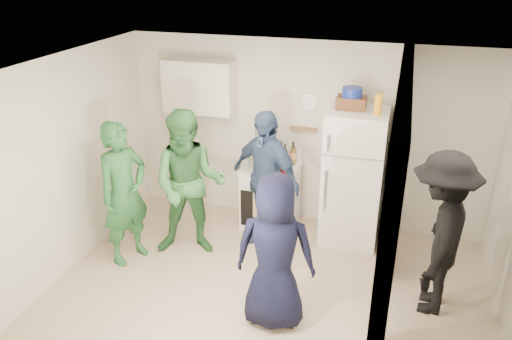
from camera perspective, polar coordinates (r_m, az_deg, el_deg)
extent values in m
plane|color=#C4AA8A|center=(5.82, 1.62, -13.23)|extent=(4.80, 4.80, 0.00)
plane|color=silver|center=(6.69, 5.55, 4.04)|extent=(4.80, 0.00, 4.80)
plane|color=silver|center=(3.78, -5.08, -12.98)|extent=(4.80, 0.00, 4.80)
plane|color=silver|center=(6.17, -20.31, 0.83)|extent=(0.00, 3.40, 3.40)
plane|color=white|center=(4.75, 1.97, 11.60)|extent=(4.80, 4.80, 0.00)
cube|color=silver|center=(6.03, 15.63, 0.95)|extent=(0.12, 1.20, 2.50)
cube|color=silver|center=(4.07, 14.40, -10.67)|extent=(0.12, 1.20, 2.50)
cube|color=silver|center=(4.65, 16.52, 7.82)|extent=(0.12, 1.00, 0.40)
cube|color=white|center=(6.79, 1.65, -2.99)|extent=(0.74, 0.61, 0.88)
cube|color=silver|center=(6.74, -6.46, 9.49)|extent=(0.95, 0.34, 0.70)
cube|color=white|center=(6.41, 11.03, -0.82)|extent=(0.72, 0.70, 1.75)
cube|color=brown|center=(6.14, 10.84, 7.57)|extent=(0.35, 0.25, 0.15)
cylinder|color=navy|center=(6.11, 10.94, 8.74)|extent=(0.24, 0.24, 0.11)
cylinder|color=#FFAE15|center=(5.96, 13.78, 7.32)|extent=(0.09, 0.09, 0.25)
cylinder|color=white|center=(6.53, 6.10, 7.65)|extent=(0.22, 0.02, 0.22)
cube|color=olive|center=(6.61, 5.49, 4.71)|extent=(0.35, 0.08, 0.03)
cylinder|color=yellow|center=(6.39, 0.15, 0.81)|extent=(0.09, 0.09, 0.25)
cylinder|color=red|center=(6.36, 3.14, -0.01)|extent=(0.09, 0.09, 0.12)
imported|color=#2A6A32|center=(6.07, -14.83, -2.61)|extent=(0.64, 0.76, 1.77)
imported|color=#397332|center=(6.05, -7.63, -1.65)|extent=(1.05, 0.91, 1.85)
imported|color=#375578|center=(6.22, 1.03, -1.02)|extent=(1.13, 0.84, 1.78)
imported|color=black|center=(4.91, 2.18, -9.41)|extent=(0.85, 0.60, 1.63)
imported|color=black|center=(5.39, 20.19, -6.93)|extent=(0.80, 1.22, 1.77)
cylinder|color=brown|center=(6.73, -0.18, 2.10)|extent=(0.06, 0.06, 0.26)
cylinder|color=#1B4F1A|center=(6.53, -0.01, 1.53)|extent=(0.07, 0.07, 0.29)
cylinder|color=#A7B1B4|center=(6.72, 1.30, 2.22)|extent=(0.06, 0.06, 0.30)
cylinder|color=brown|center=(6.52, 1.68, 1.25)|extent=(0.08, 0.08, 0.25)
cylinder|color=#9497A4|center=(6.67, 2.92, 2.05)|extent=(0.07, 0.07, 0.31)
cylinder|color=#153916|center=(6.53, 3.33, 1.65)|extent=(0.06, 0.06, 0.33)
cylinder|color=olive|center=(6.62, 4.25, 1.93)|extent=(0.08, 0.08, 0.32)
cylinder|color=#A3ABAF|center=(6.53, -1.05, 1.48)|extent=(0.08, 0.08, 0.28)
cylinder|color=#4B250C|center=(6.61, 2.22, 1.94)|extent=(0.07, 0.07, 0.33)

